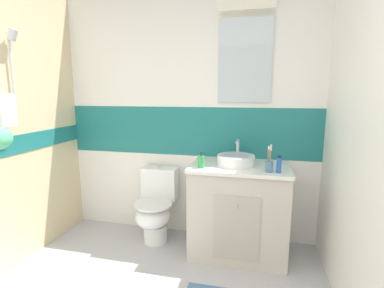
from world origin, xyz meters
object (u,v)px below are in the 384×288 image
(sink_basin, at_px, (236,160))
(deodorant_spray_can, at_px, (279,165))
(soap_dispenser, at_px, (201,162))
(toilet, at_px, (156,207))
(toothbrush_cup, at_px, (269,165))

(sink_basin, relative_size, deodorant_spray_can, 2.63)
(sink_basin, distance_m, soap_dispenser, 0.33)
(sink_basin, height_order, soap_dispenser, sink_basin)
(sink_basin, relative_size, soap_dispenser, 2.63)
(soap_dispenser, bearing_deg, sink_basin, 29.65)
(toilet, bearing_deg, sink_basin, -3.43)
(toothbrush_cup, bearing_deg, soap_dispenser, 178.76)
(toothbrush_cup, distance_m, soap_dispenser, 0.57)
(toilet, height_order, deodorant_spray_can, deodorant_spray_can)
(toothbrush_cup, relative_size, soap_dispenser, 1.58)
(sink_basin, height_order, toilet, sink_basin)
(toilet, bearing_deg, toothbrush_cup, -11.76)
(sink_basin, distance_m, toothbrush_cup, 0.33)
(toothbrush_cup, height_order, deodorant_spray_can, toothbrush_cup)
(toothbrush_cup, bearing_deg, toilet, 168.24)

